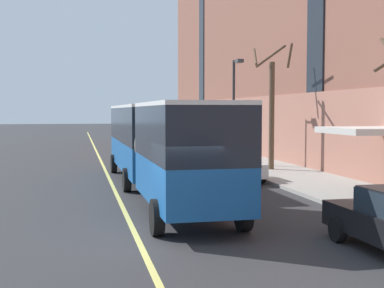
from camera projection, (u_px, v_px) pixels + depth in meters
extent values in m
plane|color=#303033|center=(168.00, 239.00, 14.07)|extent=(260.00, 260.00, 0.00)
cube|color=silver|center=(371.00, 131.00, 20.93)|extent=(3.20, 3.40, 0.24)
cube|color=#1E232B|center=(202.00, 25.00, 55.77)|extent=(0.10, 2.00, 17.07)
cube|color=#19569E|center=(145.00, 155.00, 25.64)|extent=(2.56, 10.90, 1.30)
cube|color=black|center=(145.00, 125.00, 25.55)|extent=(2.57, 10.90, 1.59)
cube|color=silver|center=(145.00, 107.00, 25.49)|extent=(2.59, 10.90, 0.12)
cube|color=#19232D|center=(133.00, 125.00, 30.88)|extent=(2.25, 0.10, 1.19)
cube|color=orange|center=(132.00, 112.00, 30.84)|extent=(1.71, 0.08, 0.28)
cube|color=black|center=(133.00, 157.00, 31.01)|extent=(2.40, 0.15, 0.24)
cube|color=white|center=(118.00, 153.00, 30.81)|extent=(0.28, 0.06, 0.18)
cube|color=white|center=(147.00, 152.00, 31.18)|extent=(0.28, 0.06, 0.18)
cylinder|color=#595651|center=(167.00, 146.00, 19.81)|extent=(2.33, 1.02, 2.32)
cube|color=#19569E|center=(188.00, 180.00, 16.30)|extent=(2.51, 6.32, 1.30)
cube|color=black|center=(188.00, 132.00, 16.21)|extent=(2.52, 6.32, 1.59)
cube|color=silver|center=(188.00, 104.00, 16.16)|extent=(2.54, 6.32, 0.12)
cylinder|color=black|center=(114.00, 164.00, 29.12)|extent=(0.31, 1.00, 1.00)
cylinder|color=black|center=(158.00, 163.00, 29.66)|extent=(0.31, 1.00, 1.00)
cylinder|color=black|center=(127.00, 180.00, 22.24)|extent=(0.31, 1.00, 1.00)
cylinder|color=black|center=(184.00, 178.00, 22.77)|extent=(0.31, 1.00, 1.00)
cylinder|color=black|center=(157.00, 217.00, 14.40)|extent=(0.31, 1.00, 1.00)
cylinder|color=black|center=(243.00, 213.00, 14.93)|extent=(0.31, 1.00, 1.00)
cylinder|color=black|center=(338.00, 230.00, 13.70)|extent=(0.23, 0.64, 0.64)
cube|color=black|center=(168.00, 144.00, 44.48)|extent=(1.93, 4.62, 0.64)
cube|color=#232D38|center=(169.00, 137.00, 44.22)|extent=(1.66, 2.10, 0.56)
cube|color=black|center=(169.00, 133.00, 44.20)|extent=(1.62, 2.00, 0.04)
cylinder|color=black|center=(155.00, 147.00, 45.67)|extent=(0.23, 0.64, 0.64)
cylinder|color=black|center=(176.00, 146.00, 46.08)|extent=(0.23, 0.64, 0.64)
cylinder|color=black|center=(161.00, 149.00, 42.91)|extent=(0.23, 0.64, 0.64)
cylinder|color=black|center=(183.00, 149.00, 43.32)|extent=(0.23, 0.64, 0.64)
cube|color=black|center=(193.00, 152.00, 35.38)|extent=(1.80, 4.57, 0.64)
cube|color=#232D38|center=(194.00, 143.00, 35.12)|extent=(1.58, 2.06, 0.56)
cube|color=black|center=(194.00, 139.00, 35.10)|extent=(1.54, 1.97, 0.04)
cylinder|color=black|center=(176.00, 155.00, 36.60)|extent=(0.22, 0.64, 0.64)
cylinder|color=black|center=(201.00, 155.00, 36.96)|extent=(0.22, 0.64, 0.64)
cylinder|color=black|center=(184.00, 159.00, 33.83)|extent=(0.22, 0.64, 0.64)
cylinder|color=black|center=(211.00, 159.00, 34.20)|extent=(0.22, 0.64, 0.64)
cube|color=silver|center=(234.00, 168.00, 25.76)|extent=(1.96, 4.43, 0.64)
cube|color=#232D38|center=(235.00, 156.00, 25.51)|extent=(1.65, 2.02, 0.56)
cube|color=silver|center=(235.00, 149.00, 25.49)|extent=(1.61, 1.93, 0.04)
cylinder|color=black|center=(209.00, 172.00, 26.87)|extent=(0.24, 0.65, 0.64)
cylinder|color=black|center=(242.00, 171.00, 27.30)|extent=(0.24, 0.65, 0.64)
cylinder|color=black|center=(225.00, 178.00, 24.25)|extent=(0.24, 0.65, 0.64)
cylinder|color=black|center=(261.00, 177.00, 24.68)|extent=(0.24, 0.65, 0.64)
cylinder|color=brown|center=(272.00, 116.00, 29.39)|extent=(0.30, 0.30, 5.90)
cylinder|color=brown|center=(290.00, 56.00, 29.11)|extent=(0.69, 1.93, 1.16)
cylinder|color=brown|center=(271.00, 56.00, 30.00)|extent=(1.70, 0.58, 1.30)
cylinder|color=brown|center=(255.00, 56.00, 29.23)|extent=(0.63, 1.89, 1.12)
cylinder|color=#2D2D30|center=(234.00, 112.00, 32.12)|extent=(0.16, 0.16, 6.25)
cylinder|color=#2D2D30|center=(237.00, 61.00, 31.40)|extent=(0.10, 1.10, 0.10)
cube|color=#3D3D3F|center=(239.00, 61.00, 30.87)|extent=(0.36, 0.60, 0.20)
cylinder|color=red|center=(207.00, 152.00, 38.57)|extent=(0.24, 0.24, 0.55)
sphere|color=silver|center=(207.00, 147.00, 38.55)|extent=(0.20, 0.20, 0.20)
cylinder|color=silver|center=(205.00, 151.00, 38.53)|extent=(0.10, 0.09, 0.09)
cylinder|color=silver|center=(209.00, 151.00, 38.60)|extent=(0.10, 0.09, 0.09)
cube|color=#E0D66B|center=(128.00, 218.00, 16.83)|extent=(0.16, 140.00, 0.01)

